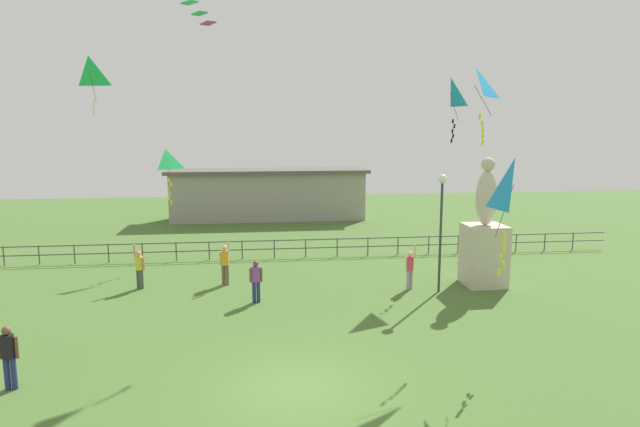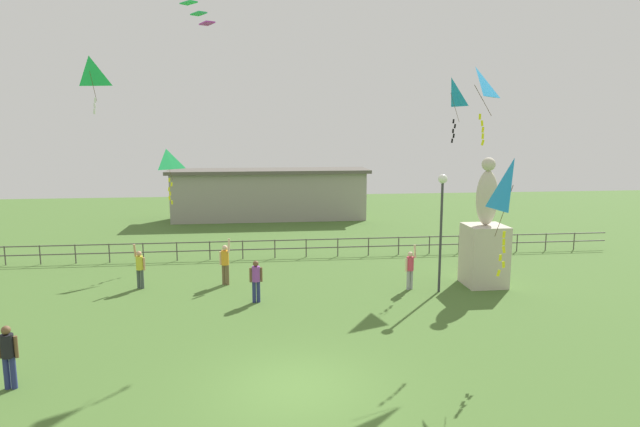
# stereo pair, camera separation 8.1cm
# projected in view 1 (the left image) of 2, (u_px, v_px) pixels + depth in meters

# --- Properties ---
(ground_plane) EXTENTS (80.00, 80.00, 0.00)m
(ground_plane) POSITION_uv_depth(u_px,v_px,m) (297.00, 388.00, 13.68)
(ground_plane) COLOR #476B2D
(statue_monument) EXTENTS (1.61, 1.61, 5.39)m
(statue_monument) POSITION_uv_depth(u_px,v_px,m) (484.00, 243.00, 22.43)
(statue_monument) COLOR beige
(statue_monument) RESTS_ON ground_plane
(lamppost) EXTENTS (0.36, 0.36, 4.78)m
(lamppost) POSITION_uv_depth(u_px,v_px,m) (441.00, 208.00, 21.19)
(lamppost) COLOR #38383D
(lamppost) RESTS_ON ground_plane
(person_0) EXTENTS (0.48, 0.33, 1.86)m
(person_0) POSITION_uv_depth(u_px,v_px,m) (139.00, 267.00, 22.01)
(person_0) COLOR #3F4C47
(person_0) RESTS_ON ground_plane
(person_1) EXTENTS (0.51, 0.31, 1.67)m
(person_1) POSITION_uv_depth(u_px,v_px,m) (8.00, 353.00, 13.46)
(person_1) COLOR navy
(person_1) RESTS_ON ground_plane
(person_2) EXTENTS (0.49, 0.30, 1.63)m
(person_2) POSITION_uv_depth(u_px,v_px,m) (256.00, 279.00, 20.25)
(person_2) COLOR navy
(person_2) RESTS_ON ground_plane
(person_3) EXTENTS (0.49, 0.29, 1.86)m
(person_3) POSITION_uv_depth(u_px,v_px,m) (410.00, 267.00, 21.94)
(person_3) COLOR #99999E
(person_3) RESTS_ON ground_plane
(person_4) EXTENTS (0.49, 0.38, 2.01)m
(person_4) POSITION_uv_depth(u_px,v_px,m) (225.00, 262.00, 22.55)
(person_4) COLOR brown
(person_4) RESTS_ON ground_plane
(kite_0) EXTENTS (1.04, 0.70, 2.16)m
(kite_0) POSITION_uv_depth(u_px,v_px,m) (89.00, 72.00, 20.38)
(kite_0) COLOR #1EB759
(kite_2) EXTENTS (1.26, 1.27, 2.59)m
(kite_2) POSITION_uv_depth(u_px,v_px,m) (475.00, 87.00, 18.35)
(kite_2) COLOR #198CD1
(kite_3) EXTENTS (1.12, 1.10, 2.65)m
(kite_3) POSITION_uv_depth(u_px,v_px,m) (166.00, 162.00, 25.74)
(kite_3) COLOR #1EB759
(kite_5) EXTENTS (0.89, 1.04, 2.90)m
(kite_5) POSITION_uv_depth(u_px,v_px,m) (450.00, 95.00, 24.23)
(kite_5) COLOR #198CD1
(kite_7) EXTENTS (0.77, 0.93, 3.34)m
(kite_7) POSITION_uv_depth(u_px,v_px,m) (513.00, 189.00, 14.94)
(kite_7) COLOR #198CD1
(waterfront_railing) EXTENTS (36.01, 0.06, 0.95)m
(waterfront_railing) POSITION_uv_depth(u_px,v_px,m) (271.00, 246.00, 27.27)
(waterfront_railing) COLOR #4C4742
(waterfront_railing) RESTS_ON ground_plane
(pavilion_building) EXTENTS (14.35, 3.64, 3.64)m
(pavilion_building) POSITION_uv_depth(u_px,v_px,m) (268.00, 194.00, 38.87)
(pavilion_building) COLOR gray
(pavilion_building) RESTS_ON ground_plane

